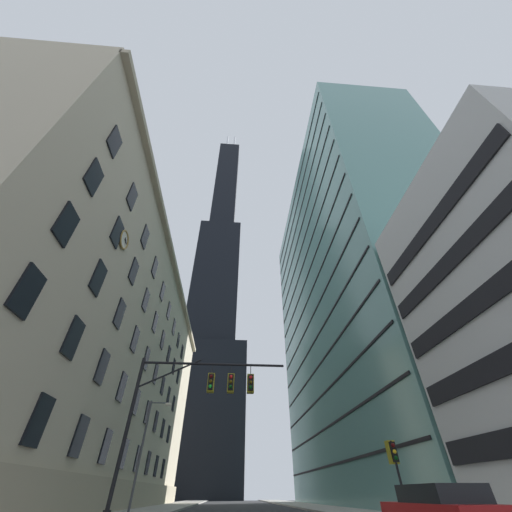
# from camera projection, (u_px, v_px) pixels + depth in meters

# --- Properties ---
(station_building) EXTENTS (14.40, 57.92, 27.13)m
(station_building) POSITION_uv_depth(u_px,v_px,m) (99.00, 362.00, 35.18)
(station_building) COLOR #BCAF93
(station_building) RESTS_ON ground
(dark_skyscraper) EXTENTS (25.05, 25.05, 184.07)m
(dark_skyscraper) POSITION_uv_depth(u_px,v_px,m) (213.00, 311.00, 111.20)
(dark_skyscraper) COLOR black
(dark_skyscraper) RESTS_ON ground
(glass_office_midrise) EXTENTS (16.91, 50.19, 59.30)m
(glass_office_midrise) POSITION_uv_depth(u_px,v_px,m) (351.00, 296.00, 54.09)
(glass_office_midrise) COLOR slate
(glass_office_midrise) RESTS_ON ground
(traffic_signal_mast) EXTENTS (8.74, 0.63, 7.53)m
(traffic_signal_mast) POSITION_uv_depth(u_px,v_px,m) (202.00, 394.00, 16.82)
(traffic_signal_mast) COLOR black
(traffic_signal_mast) RESTS_ON sidewalk_left
(traffic_light_near_right) EXTENTS (0.40, 0.63, 3.33)m
(traffic_light_near_right) POSITION_uv_depth(u_px,v_px,m) (394.00, 456.00, 15.45)
(traffic_light_near_right) COLOR black
(traffic_light_near_right) RESTS_ON sidewalk_right
(street_lamppost) EXTENTS (1.87, 0.32, 7.45)m
(street_lamppost) POSITION_uv_depth(u_px,v_px,m) (146.00, 441.00, 23.83)
(street_lamppost) COLOR #47474C
(street_lamppost) RESTS_ON sidewalk_left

